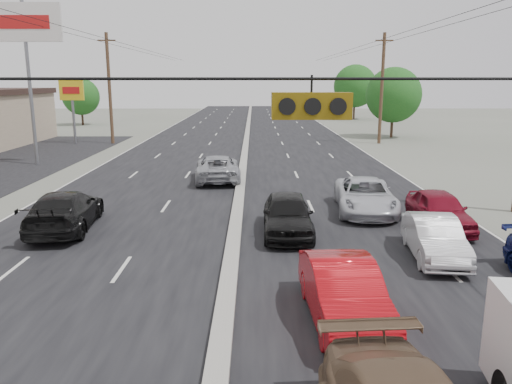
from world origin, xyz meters
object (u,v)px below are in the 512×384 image
Objects in this scene: pole_sign_billboard at (25,33)px; queue_car_c at (365,196)px; tree_left_far at (81,97)px; queue_car_e at (439,210)px; queue_car_b at (434,238)px; red_sedan at (344,293)px; oncoming_near at (65,211)px; oncoming_far at (218,168)px; tree_right_mid at (394,95)px; utility_pole_right_c at (382,88)px; utility_pole_left_c at (110,88)px; tree_right_far at (355,86)px; queue_car_a at (288,215)px; pole_sign_far at (72,96)px.

pole_sign_billboard is 25.40m from queue_car_c.
queue_car_e is at bearing -57.73° from tree_left_far.
pole_sign_billboard is at bearing 144.13° from queue_car_b.
red_sedan is 10.78m from queue_car_c.
oncoming_far is (5.30, 9.87, -0.02)m from oncoming_near.
tree_right_mid reaches higher than queue_car_b.
utility_pole_right_c is 2.40× the size of queue_car_b.
queue_car_b is (19.20, -31.00, -4.42)m from utility_pole_left_c.
oncoming_far is (-8.10, 13.18, 0.06)m from queue_car_b.
oncoming_far is at bearing -125.70° from tree_right_mid.
queue_car_b is at bearing 160.58° from oncoming_near.
pole_sign_billboard is 52.05m from tree_right_far.
utility_pole_right_c is 1.85× the size of oncoming_far.
tree_right_mid is 1.32× the size of oncoming_far.
tree_left_far is at bearing 117.52° from queue_car_a.
utility_pole_left_c is 1.88× the size of queue_car_c.
tree_left_far is 56.41m from queue_car_e.
oncoming_far is at bearing 135.18° from queue_car_e.
oncoming_near is 11.20m from oncoming_far.
queue_car_e is (1.38, 3.37, 0.06)m from queue_car_b.
utility_pole_left_c is 1.85× the size of oncoming_far.
tree_right_far reaches higher than queue_car_c.
utility_pole_right_c is 5.64m from tree_right_mid.
tree_left_far is 43.17m from oncoming_far.
tree_right_far is at bearing 75.68° from red_sedan.
pole_sign_far is 29.44m from oncoming_near.
queue_car_b is at bearing -60.63° from tree_left_far.
oncoming_near is at bearing 172.13° from queue_car_b.
tree_right_far is (30.50, 42.00, -3.91)m from pole_sign_billboard.
utility_pole_right_c is 37.02m from red_sedan.
pole_sign_far is at bearing -170.84° from tree_right_mid.
utility_pole_left_c is 3.57m from pole_sign_far.
pole_sign_far is 23.33m from oncoming_far.
red_sedan reaches higher than oncoming_far.
queue_car_c is (-6.80, -25.08, -4.37)m from utility_pole_right_c.
tree_left_far is at bearing -65.95° from oncoming_far.
red_sedan is 9.41m from queue_car_e.
pole_sign_billboard is (-27.00, -12.00, 3.76)m from utility_pole_right_c.
red_sedan is 0.86× the size of oncoming_near.
red_sedan is (17.41, -23.49, -8.11)m from pole_sign_billboard.
queue_car_e is 14.78m from oncoming_near.
queue_car_e is (-7.92, -57.63, -4.21)m from tree_right_far.
tree_left_far is at bearing 103.19° from pole_sign_billboard.
tree_right_mid is at bearing 10.30° from utility_pole_left_c.
tree_right_mid is 1.34× the size of queue_car_c.
tree_right_far reaches higher than queue_car_a.
tree_left_far is 1.39× the size of queue_car_e.
utility_pole_right_c is at bearing 0.00° from pole_sign_far.
pole_sign_billboard is 2.41× the size of red_sedan.
oncoming_far is (13.10, -5.83, -8.12)m from pole_sign_billboard.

